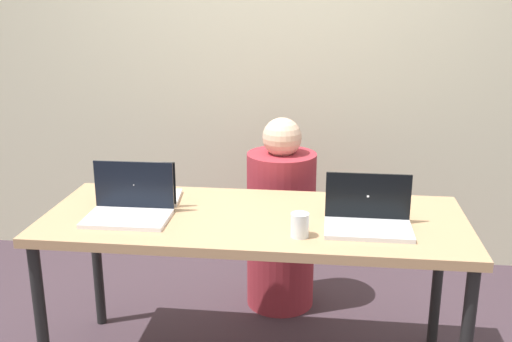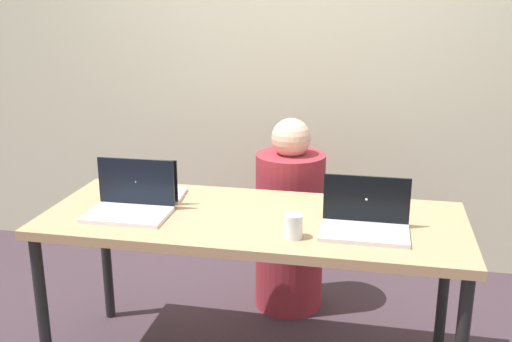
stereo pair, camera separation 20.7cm
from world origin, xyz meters
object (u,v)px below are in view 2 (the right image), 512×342
at_px(person_at_center, 290,225).
at_px(water_glass_right, 293,228).
at_px(laptop_front_right, 365,221).
at_px(laptop_front_left, 130,203).
at_px(laptop_back_left, 148,190).

distance_m(person_at_center, water_glass_right, 0.92).
relative_size(laptop_front_right, water_glass_right, 3.63).
xyz_separation_m(person_at_center, laptop_front_left, (-0.59, -0.72, 0.34)).
relative_size(laptop_back_left, laptop_front_left, 0.96).
bearing_deg(water_glass_right, laptop_back_left, 156.43).
bearing_deg(laptop_front_right, person_at_center, 119.38).
height_order(person_at_center, laptop_front_right, person_at_center).
bearing_deg(laptop_back_left, water_glass_right, 149.74).
xyz_separation_m(person_at_center, water_glass_right, (0.14, -0.84, 0.33)).
xyz_separation_m(person_at_center, laptop_back_left, (-0.59, -0.53, 0.33)).
height_order(laptop_front_left, water_glass_right, laptop_front_left).
xyz_separation_m(laptop_front_left, laptop_front_right, (1.00, -0.01, -0.00)).
bearing_deg(laptop_front_left, laptop_back_left, 88.02).
height_order(laptop_front_left, laptop_front_right, laptop_front_left).
bearing_deg(water_glass_right, person_at_center, 99.22).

